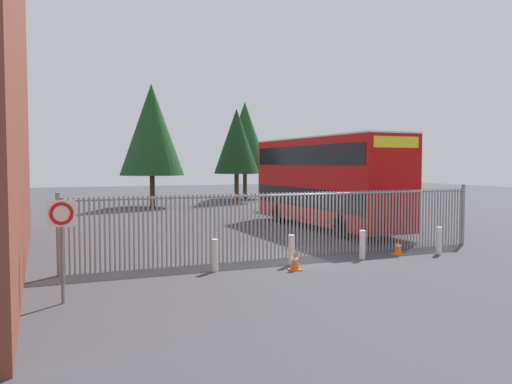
# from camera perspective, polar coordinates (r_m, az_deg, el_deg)

# --- Properties ---
(ground_plane) EXTENTS (100.00, 100.00, 0.00)m
(ground_plane) POSITION_cam_1_polar(r_m,az_deg,el_deg) (25.12, -3.53, -4.09)
(ground_plane) COLOR #3D3D42
(palisade_fence) EXTENTS (14.94, 0.14, 2.35)m
(palisade_fence) POSITION_cam_1_polar(r_m,az_deg,el_deg) (17.54, 4.15, -3.36)
(palisade_fence) COLOR gray
(palisade_fence) RESTS_ON ground
(double_decker_bus_near_gate) EXTENTS (2.54, 10.81, 4.42)m
(double_decker_bus_near_gate) POSITION_cam_1_polar(r_m,az_deg,el_deg) (25.46, 7.63, 1.45)
(double_decker_bus_near_gate) COLOR #B70C0C
(double_decker_bus_near_gate) RESTS_ON ground
(double_decker_bus_behind_fence_left) EXTENTS (2.54, 10.81, 4.42)m
(double_decker_bus_behind_fence_left) POSITION_cam_1_polar(r_m,az_deg,el_deg) (32.72, 8.43, 1.82)
(double_decker_bus_behind_fence_left) COLOR #B70C0C
(double_decker_bus_behind_fence_left) RESTS_ON ground
(bollard_near_left) EXTENTS (0.20, 0.20, 0.95)m
(bollard_near_left) POSITION_cam_1_polar(r_m,az_deg,el_deg) (15.40, -4.52, -6.93)
(bollard_near_left) COLOR silver
(bollard_near_left) RESTS_ON ground
(bollard_center_front) EXTENTS (0.20, 0.20, 0.95)m
(bollard_center_front) POSITION_cam_1_polar(r_m,az_deg,el_deg) (16.27, 3.91, -6.38)
(bollard_center_front) COLOR silver
(bollard_center_front) RESTS_ON ground
(bollard_near_right) EXTENTS (0.20, 0.20, 0.95)m
(bollard_near_right) POSITION_cam_1_polar(r_m,az_deg,el_deg) (17.68, 11.59, -5.67)
(bollard_near_right) COLOR silver
(bollard_near_right) RESTS_ON ground
(bollard_far_right) EXTENTS (0.20, 0.20, 0.95)m
(bollard_far_right) POSITION_cam_1_polar(r_m,az_deg,el_deg) (19.31, 19.43, -5.04)
(bollard_far_right) COLOR silver
(bollard_far_right) RESTS_ON ground
(traffic_cone_by_gate) EXTENTS (0.34, 0.34, 0.59)m
(traffic_cone_by_gate) POSITION_cam_1_polar(r_m,az_deg,el_deg) (18.68, 15.31, -5.82)
(traffic_cone_by_gate) COLOR orange
(traffic_cone_by_gate) RESTS_ON ground
(traffic_cone_mid_forecourt) EXTENTS (0.34, 0.34, 0.59)m
(traffic_cone_mid_forecourt) POSITION_cam_1_polar(r_m,az_deg,el_deg) (15.55, 4.28, -7.52)
(traffic_cone_mid_forecourt) COLOR orange
(traffic_cone_mid_forecourt) RESTS_ON ground
(speed_limit_sign_post) EXTENTS (0.60, 0.14, 2.40)m
(speed_limit_sign_post) POSITION_cam_1_polar(r_m,az_deg,el_deg) (12.44, -20.52, -3.47)
(speed_limit_sign_post) COLOR slate
(speed_limit_sign_post) RESTS_ON ground
(tree_tall_back) EXTENTS (4.42, 4.42, 8.69)m
(tree_tall_back) POSITION_cam_1_polar(r_m,az_deg,el_deg) (47.01, -1.23, 6.03)
(tree_tall_back) COLOR #4C3823
(tree_tall_back) RESTS_ON ground
(tree_short_side) EXTENTS (4.63, 4.63, 8.92)m
(tree_short_side) POSITION_cam_1_polar(r_m,az_deg,el_deg) (38.56, -11.36, 6.72)
(tree_short_side) COLOR #4C3823
(tree_short_side) RESTS_ON ground
(tree_mid_row) EXTENTS (3.68, 3.68, 7.61)m
(tree_mid_row) POSITION_cam_1_polar(r_m,az_deg,el_deg) (42.43, -2.15, 5.57)
(tree_mid_row) COLOR #4C3823
(tree_mid_row) RESTS_ON ground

